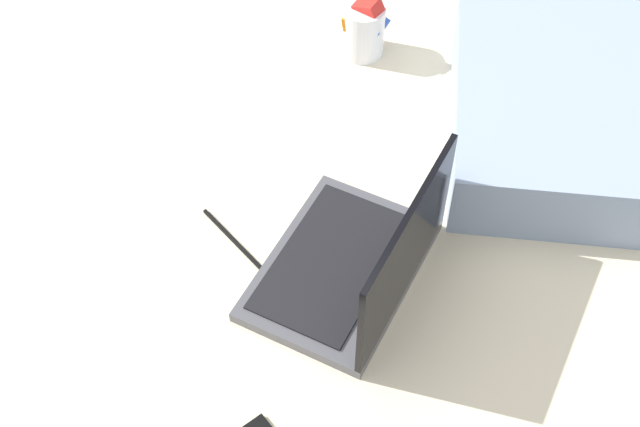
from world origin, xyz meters
TOP-DOWN VIEW (x-y plane):
  - bed_mattress at (0.00, 0.00)cm, footprint 180.00×140.00cm
  - laptop at (12.35, 15.49)cm, footprint 38.95×33.07cm
  - snack_cup at (-45.15, 11.48)cm, footprint 9.06×10.05cm
  - pillow at (-25.24, 48.00)cm, footprint 52.00×36.00cm
  - charger_cable at (6.88, -6.18)cm, footprint 12.08×12.80cm

SIDE VIEW (x-z plane):
  - bed_mattress at x=0.00cm, z-range 0.00..18.00cm
  - charger_cable at x=6.88cm, z-range 18.00..18.60cm
  - laptop at x=12.35cm, z-range 10.91..33.91cm
  - snack_cup at x=-45.15cm, z-range 16.96..30.82cm
  - pillow at x=-25.24cm, z-range 18.00..31.00cm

